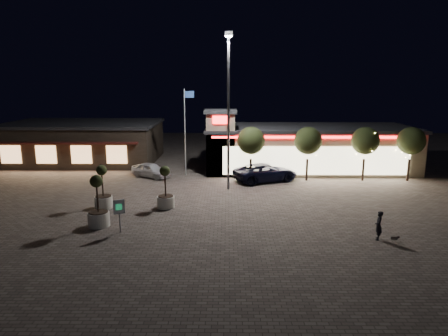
{
  "coord_description": "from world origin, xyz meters",
  "views": [
    {
      "loc": [
        1.91,
        -23.68,
        8.59
      ],
      "look_at": [
        1.67,
        6.0,
        2.19
      ],
      "focal_mm": 32.0,
      "sensor_mm": 36.0,
      "label": 1
    }
  ],
  "objects_px": {
    "pickup_truck": "(266,172)",
    "planter_left": "(103,195)",
    "planter_mid": "(98,210)",
    "valet_sign": "(119,210)",
    "pedestrian": "(379,226)",
    "white_sedan": "(151,170)"
  },
  "relations": [
    {
      "from": "pickup_truck",
      "to": "valet_sign",
      "type": "xyz_separation_m",
      "value": [
        -9.65,
        -12.5,
        0.6
      ]
    },
    {
      "from": "valet_sign",
      "to": "white_sedan",
      "type": "bearing_deg",
      "value": 93.24
    },
    {
      "from": "pedestrian",
      "to": "pickup_truck",
      "type": "bearing_deg",
      "value": -141.32
    },
    {
      "from": "white_sedan",
      "to": "valet_sign",
      "type": "bearing_deg",
      "value": -144.84
    },
    {
      "from": "white_sedan",
      "to": "planter_left",
      "type": "relative_size",
      "value": 1.29
    },
    {
      "from": "white_sedan",
      "to": "planter_left",
      "type": "bearing_deg",
      "value": -157.81
    },
    {
      "from": "pickup_truck",
      "to": "pedestrian",
      "type": "distance_m",
      "value": 14.35
    },
    {
      "from": "planter_left",
      "to": "pickup_truck",
      "type": "bearing_deg",
      "value": 33.26
    },
    {
      "from": "valet_sign",
      "to": "pickup_truck",
      "type": "bearing_deg",
      "value": 52.35
    },
    {
      "from": "pickup_truck",
      "to": "planter_mid",
      "type": "relative_size",
      "value": 1.78
    },
    {
      "from": "pedestrian",
      "to": "valet_sign",
      "type": "height_order",
      "value": "valet_sign"
    },
    {
      "from": "pickup_truck",
      "to": "white_sedan",
      "type": "relative_size",
      "value": 1.44
    },
    {
      "from": "planter_mid",
      "to": "white_sedan",
      "type": "bearing_deg",
      "value": 86.48
    },
    {
      "from": "pedestrian",
      "to": "valet_sign",
      "type": "distance_m",
      "value": 14.68
    },
    {
      "from": "pedestrian",
      "to": "planter_left",
      "type": "relative_size",
      "value": 0.53
    },
    {
      "from": "planter_left",
      "to": "white_sedan",
      "type": "bearing_deg",
      "value": 80.26
    },
    {
      "from": "planter_left",
      "to": "valet_sign",
      "type": "relative_size",
      "value": 1.54
    },
    {
      "from": "pedestrian",
      "to": "planter_left",
      "type": "height_order",
      "value": "planter_left"
    },
    {
      "from": "valet_sign",
      "to": "pedestrian",
      "type": "bearing_deg",
      "value": -3.72
    },
    {
      "from": "pickup_truck",
      "to": "planter_left",
      "type": "distance_m",
      "value": 14.37
    },
    {
      "from": "white_sedan",
      "to": "pedestrian",
      "type": "relative_size",
      "value": 2.41
    },
    {
      "from": "planter_mid",
      "to": "valet_sign",
      "type": "relative_size",
      "value": 1.61
    }
  ]
}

